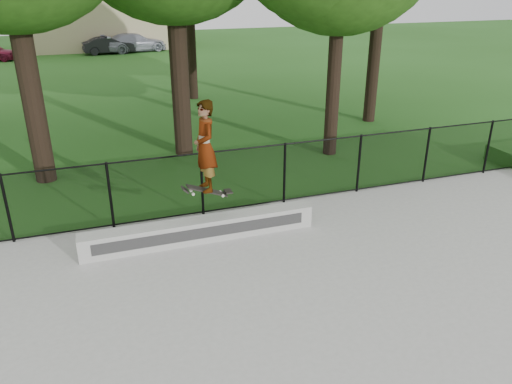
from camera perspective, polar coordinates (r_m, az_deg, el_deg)
ground at (r=7.88m, az=20.48°, el=-18.51°), size 100.00×100.00×0.00m
concrete_slab at (r=7.86m, az=20.51°, el=-18.35°), size 14.00×12.00×0.06m
grind_ledge at (r=10.35m, az=-6.34°, el=-4.31°), size 4.83×0.40×0.47m
car_b at (r=38.76m, az=-16.49°, el=15.77°), size 3.36×1.52×1.19m
car_c at (r=39.42m, az=-13.66°, el=16.27°), size 4.52×2.77×1.33m
skater_airborne at (r=9.68m, az=-5.84°, el=5.05°), size 0.80×0.69×2.02m
chainlink_fence at (r=11.82m, az=3.27°, el=2.17°), size 16.06×0.06×1.50m
distant_building at (r=42.44m, az=-16.99°, el=18.44°), size 12.40×6.40×4.30m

